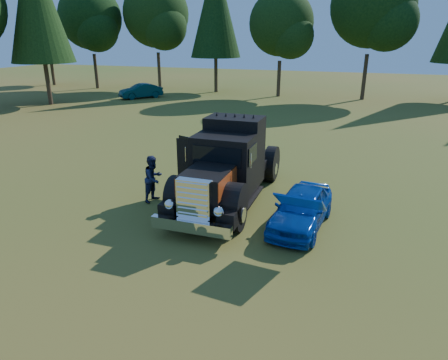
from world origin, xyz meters
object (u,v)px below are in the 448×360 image
at_px(spectator_near, 195,173).
at_px(hotrod_coupe, 301,208).
at_px(spectator_far, 154,178).
at_px(diamond_t_truck, 227,169).
at_px(distant_teal_car, 141,91).

bearing_deg(spectator_near, hotrod_coupe, -116.48).
relative_size(hotrod_coupe, spectator_far, 2.39).
relative_size(diamond_t_truck, distant_teal_car, 1.74).
bearing_deg(diamond_t_truck, spectator_near, 166.44).
distance_m(diamond_t_truck, spectator_far, 2.73).
xyz_separation_m(spectator_near, distant_teal_car, (-14.67, 21.23, -0.19)).
relative_size(spectator_far, distant_teal_car, 0.42).
xyz_separation_m(hotrod_coupe, distant_teal_car, (-18.95, 22.72, 0.04)).
relative_size(spectator_near, distant_teal_car, 0.42).
distance_m(spectator_near, spectator_far, 1.63).
bearing_deg(hotrod_coupe, spectator_near, 160.70).
distance_m(hotrod_coupe, distant_teal_car, 29.59).
xyz_separation_m(diamond_t_truck, hotrod_coupe, (2.89, -1.16, -0.64)).
relative_size(diamond_t_truck, hotrod_coupe, 1.73).
relative_size(diamond_t_truck, spectator_near, 4.14).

